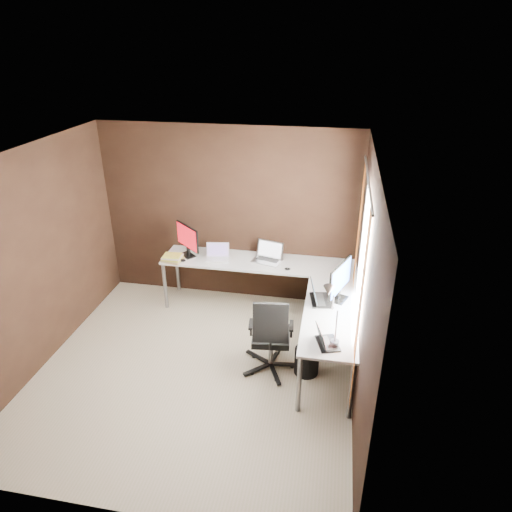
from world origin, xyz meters
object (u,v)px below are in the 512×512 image
Objects in this scene: laptop_silver at (268,256)px; office_chair at (271,348)px; laptop_black_small at (325,341)px; desk_lamp at (331,308)px; drawer_pedestal at (325,308)px; wastebasket at (307,361)px; monitor_right at (340,279)px; laptop_white at (218,255)px; monitor_left at (187,239)px; laptop_black_big at (319,297)px; book_stack at (172,258)px.

laptop_silver is 1.48m from office_chair.
desk_lamp reaches higher than laptop_black_small.
laptop_silver is (-0.83, 0.41, 0.48)m from drawer_pedestal.
laptop_black_small is 0.76m from wastebasket.
office_chair is at bearing 145.56° from monitor_right.
laptop_silver reaches higher than laptop_white.
monitor_left is at bearing 169.80° from drawer_pedestal.
monitor_right is at bearing -24.93° from laptop_black_small.
monitor_left is 0.83× the size of monitor_right.
laptop_silver reaches higher than laptop_black_big.
monitor_left is 1.18× the size of laptop_black_big.
laptop_white is at bearing 120.14° from office_chair.
drawer_pedestal is at bearing -4.15° from book_stack.
monitor_right reaches higher than laptop_black_big.
wastebasket is (0.67, -1.35, -0.62)m from laptop_silver.
laptop_black_big is (-0.23, -0.07, -0.22)m from monitor_right.
laptop_white is 0.35× the size of office_chair.
laptop_black_small is 2.63m from book_stack.
laptop_white is 1.06× the size of wastebasket.
laptop_white is (0.43, -0.02, -0.21)m from monitor_left.
office_chair is at bearing -62.86° from laptop_white.
laptop_black_small is at bearing -49.21° from laptop_silver.
monitor_right reaches higher than laptop_silver.
drawer_pedestal is at bearing 80.66° from wastebasket.
drawer_pedestal is 1.10× the size of monitor_right.
monitor_right reaches higher than laptop_black_small.
laptop_silver is at bearing 28.34° from laptop_black_big.
drawer_pedestal is 0.93× the size of desk_lamp.
office_chair is at bearing -120.98° from drawer_pedestal.
laptop_silver is 1.31m from book_stack.
office_chair is at bearing 120.34° from laptop_black_big.
drawer_pedestal is 1.63m from laptop_white.
laptop_white is 2.31m from desk_lamp.
book_stack is (-2.27, 0.62, -0.23)m from monitor_right.
laptop_silver is at bearing 116.44° from wastebasket.
drawer_pedestal is 1.04m from laptop_silver.
laptop_white reaches higher than book_stack.
laptop_black_small is 0.51× the size of desk_lamp.
monitor_left reaches higher than laptop_black_big.
laptop_black_big is (-0.08, -0.54, 0.48)m from drawer_pedestal.
desk_lamp is (2.18, -1.46, 0.37)m from book_stack.
laptop_silver reaches higher than wastebasket.
book_stack is at bearing -154.02° from laptop_silver.
monitor_left is 0.33m from book_stack.
monitor_right is 1.43× the size of laptop_black_big.
laptop_black_big is at bearing -98.50° from drawer_pedestal.
drawer_pedestal is 1.57× the size of laptop_black_big.
wastebasket is (0.42, 0.01, -0.12)m from office_chair.
monitor_right is at bearing -34.67° from laptop_white.
laptop_black_big is 0.59× the size of desk_lamp.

